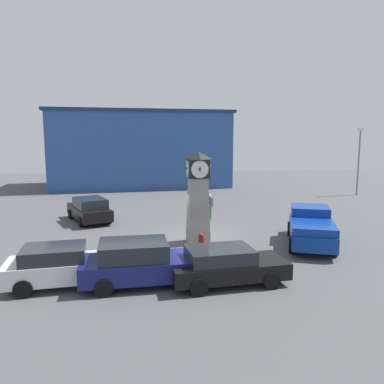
# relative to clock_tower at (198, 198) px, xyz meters

# --- Properties ---
(ground_plane) EXTENTS (82.08, 82.08, 0.00)m
(ground_plane) POSITION_rel_clock_tower_xyz_m (0.14, 1.06, -2.36)
(ground_plane) COLOR #4C4C4F
(clock_tower) EXTENTS (1.39, 1.43, 4.74)m
(clock_tower) POSITION_rel_clock_tower_xyz_m (0.00, 0.00, 0.00)
(clock_tower) COLOR gray
(clock_tower) RESTS_ON ground_plane
(bollard_near_tower) EXTENTS (0.24, 0.24, 1.04)m
(bollard_near_tower) POSITION_rel_clock_tower_xyz_m (0.95, -5.17, -1.84)
(bollard_near_tower) COLOR #333338
(bollard_near_tower) RESTS_ON ground_plane
(bollard_mid_row) EXTENTS (0.28, 0.28, 1.06)m
(bollard_mid_row) POSITION_rel_clock_tower_xyz_m (0.52, -3.86, -1.83)
(bollard_mid_row) COLOR maroon
(bollard_mid_row) RESTS_ON ground_plane
(bollard_far_row) EXTENTS (0.28, 0.28, 1.14)m
(bollard_far_row) POSITION_rel_clock_tower_xyz_m (-0.25, -2.48, -1.79)
(bollard_far_row) COLOR maroon
(bollard_far_row) RESTS_ON ground_plane
(car_navy_sedan) EXTENTS (4.19, 2.22, 1.50)m
(car_navy_sedan) POSITION_rel_clock_tower_xyz_m (-5.93, -4.96, -1.59)
(car_navy_sedan) COLOR silver
(car_navy_sedan) RESTS_ON ground_plane
(car_near_tower) EXTENTS (4.59, 2.22, 1.64)m
(car_near_tower) POSITION_rel_clock_tower_xyz_m (-3.05, -5.25, -1.54)
(car_near_tower) COLOR navy
(car_near_tower) RESTS_ON ground_plane
(car_by_building) EXTENTS (4.49, 2.23, 1.39)m
(car_by_building) POSITION_rel_clock_tower_xyz_m (0.10, -5.69, -1.64)
(car_by_building) COLOR black
(car_by_building) RESTS_ON ground_plane
(car_end_of_row) EXTENTS (3.39, 4.86, 1.57)m
(car_end_of_row) POSITION_rel_clock_tower_xyz_m (-6.20, 5.92, -1.57)
(car_end_of_row) COLOR black
(car_end_of_row) RESTS_ON ground_plane
(pickup_truck) EXTENTS (3.86, 5.76, 1.85)m
(pickup_truck) POSITION_rel_clock_tower_xyz_m (5.61, -1.30, -1.43)
(pickup_truck) COLOR navy
(pickup_truck) RESTS_ON ground_plane
(pedestrian_crossing_lot) EXTENTS (0.42, 0.47, 1.72)m
(pedestrian_crossing_lot) POSITION_rel_clock_tower_xyz_m (1.68, 5.34, -1.38)
(pedestrian_crossing_lot) COLOR #338C4C
(pedestrian_crossing_lot) RESTS_ON ground_plane
(street_lamp_near_road) EXTENTS (0.50, 0.24, 6.31)m
(street_lamp_near_road) POSITION_rel_clock_tower_xyz_m (17.84, 14.05, 1.29)
(street_lamp_near_road) COLOR slate
(street_lamp_near_road) RESTS_ON ground_plane
(warehouse_blue_far) EXTENTS (20.23, 11.53, 8.37)m
(warehouse_blue_far) POSITION_rel_clock_tower_xyz_m (-2.60, 24.79, 1.83)
(warehouse_blue_far) COLOR #2D5193
(warehouse_blue_far) RESTS_ON ground_plane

